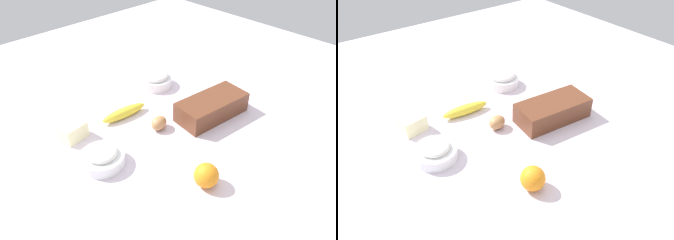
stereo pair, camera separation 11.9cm
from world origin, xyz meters
TOP-DOWN VIEW (x-y plane):
  - ground_plane at (0.00, 0.00)m, footprint 2.40×2.40m
  - loaf_pan at (-0.18, 0.06)m, footprint 0.29×0.16m
  - flour_bowl at (0.28, -0.01)m, footprint 0.15×0.15m
  - sugar_bowl at (-0.18, -0.27)m, footprint 0.15×0.15m
  - banana at (0.07, -0.17)m, footprint 0.19×0.06m
  - orange_fruit at (0.11, 0.28)m, footprint 0.08×0.08m
  - butter_block at (0.28, -0.20)m, footprint 0.10×0.08m
  - egg_near_butter at (0.02, -0.02)m, footprint 0.08×0.07m

SIDE VIEW (x-z plane):
  - ground_plane at x=0.00m, z-range -0.02..0.00m
  - banana at x=0.07m, z-range 0.00..0.04m
  - egg_near_butter at x=0.02m, z-range 0.00..0.05m
  - flour_bowl at x=0.28m, z-range 0.00..0.06m
  - butter_block at x=0.28m, z-range 0.00..0.06m
  - sugar_bowl at x=-0.18m, z-range 0.00..0.07m
  - orange_fruit at x=0.11m, z-range 0.00..0.08m
  - loaf_pan at x=-0.18m, z-range 0.00..0.08m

